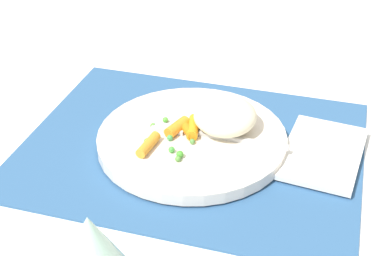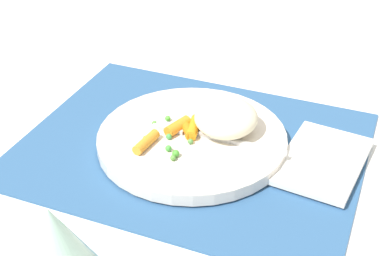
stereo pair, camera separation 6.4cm
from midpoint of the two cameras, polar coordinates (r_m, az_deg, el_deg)
The scene contains 8 objects.
ground_plane at distance 0.77m, azimuth -2.37°, elevation -2.09°, with size 2.40×2.40×0.00m, color white.
placemat at distance 0.76m, azimuth -2.38°, elevation -1.91°, with size 0.45×0.36×0.01m, color #2D5684.
plate at distance 0.76m, azimuth -2.40°, elevation -1.21°, with size 0.25×0.25×0.02m, color silver.
rice_mound at distance 0.75m, azimuth 0.97°, elevation 1.18°, with size 0.08×0.09×0.04m, color beige.
carrot_portion at distance 0.75m, azimuth -3.93°, elevation -0.47°, with size 0.07×0.10×0.02m.
pea_scatter at distance 0.74m, azimuth -4.73°, elevation -1.15°, with size 0.07×0.09×0.01m.
fork at distance 0.75m, azimuth -1.20°, elevation -0.71°, with size 0.19×0.02×0.01m.
napkin at distance 0.75m, azimuth 10.73°, elevation -2.54°, with size 0.10×0.15×0.01m, color white.
Camera 1 is at (-0.17, 0.60, 0.44)m, focal length 52.70 mm.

